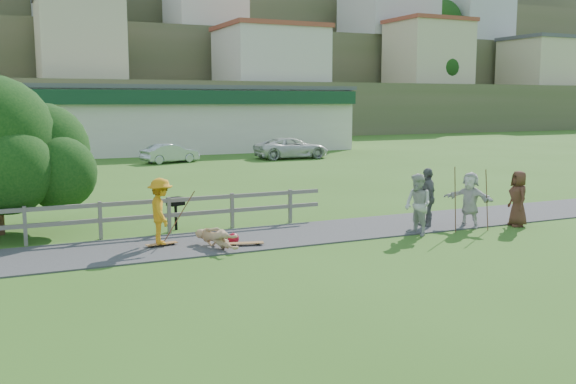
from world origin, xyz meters
name	(u,v)px	position (x,y,z in m)	size (l,w,h in m)	color
ground	(274,250)	(0.00, 0.00, 0.00)	(260.00, 260.00, 0.00)	#36621C
path	(254,238)	(0.00, 1.50, 0.02)	(34.00, 3.00, 0.04)	#333335
fence	(78,216)	(-4.62, 3.30, 0.72)	(15.05, 0.10, 1.10)	slate
strip_mall	(142,119)	(4.00, 34.94, 2.58)	(32.50, 10.75, 5.10)	beige
hillside	(33,31)	(0.00, 91.31, 14.41)	(220.00, 67.00, 47.50)	#4C5733
skater_rider	(161,215)	(-2.66, 1.58, 0.90)	(1.16, 0.67, 1.79)	orange
skater_fallen	(217,238)	(-1.36, 0.77, 0.30)	(1.63, 0.39, 0.59)	tan
spectator_a	(418,205)	(4.57, -0.08, 0.92)	(0.89, 0.69, 1.83)	#BABAB6
spectator_b	(427,198)	(5.61, 0.87, 0.94)	(1.10, 0.46, 1.87)	slate
spectator_c	(518,199)	(8.32, -0.22, 0.88)	(0.86, 0.56, 1.77)	#522E20
spectator_d	(470,200)	(6.78, 0.25, 0.88)	(1.63, 0.52, 1.75)	silver
car_silver	(170,153)	(3.66, 25.15, 0.61)	(1.29, 3.71, 1.22)	#B4B8BC
car_white	(292,148)	(12.07, 24.64, 0.72)	(2.38, 5.15, 1.43)	silver
bbq	(176,214)	(-1.68, 3.73, 0.50)	(0.47, 0.36, 1.01)	black
longboard_rider	(162,245)	(-2.66, 1.58, 0.05)	(0.87, 0.21, 0.10)	brown
longboard_fallen	(246,245)	(-0.56, 0.67, 0.05)	(0.97, 0.24, 0.11)	brown
helmet	(233,238)	(-0.76, 1.12, 0.16)	(0.32, 0.32, 0.32)	#A50C1E
pole_rider	(179,212)	(-2.06, 1.98, 0.86)	(0.03, 0.03, 1.71)	brown
pole_spec_left	(455,200)	(5.85, -0.19, 1.00)	(0.03, 0.03, 2.01)	brown
pole_spec_right	(487,200)	(6.90, -0.37, 0.95)	(0.03, 0.03, 1.90)	brown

